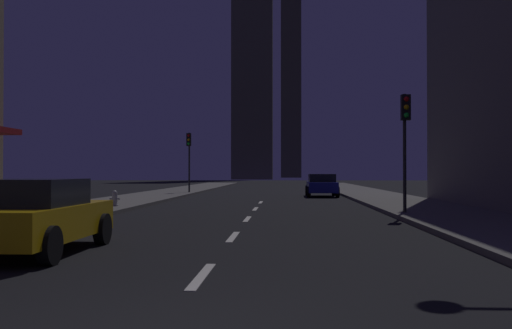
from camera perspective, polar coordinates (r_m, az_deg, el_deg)
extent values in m
cube|color=black|center=(37.46, 1.00, -3.24)|extent=(78.00, 136.00, 0.10)
cube|color=#605E59|center=(37.87, 11.65, -3.01)|extent=(4.00, 76.00, 0.15)
cube|color=#605E59|center=(38.34, -9.53, -2.99)|extent=(4.00, 76.00, 0.15)
cube|color=silver|center=(8.84, -5.45, -11.04)|extent=(0.16, 2.20, 0.01)
cube|color=silver|center=(13.96, -2.31, -7.25)|extent=(0.16, 2.20, 0.01)
cube|color=silver|center=(19.11, -0.88, -5.48)|extent=(0.16, 2.20, 0.01)
cube|color=silver|center=(24.29, -0.06, -4.47)|extent=(0.16, 2.20, 0.01)
cube|color=silver|center=(29.48, 0.47, -3.81)|extent=(0.16, 2.20, 0.01)
cube|color=#524E3E|center=(121.44, -0.36, 12.28)|extent=(8.42, 5.57, 57.85)
cube|color=#454134|center=(160.89, 3.52, 11.60)|extent=(5.52, 7.58, 71.90)
cube|color=gold|center=(11.93, -21.25, -5.37)|extent=(1.80, 4.20, 0.65)
cube|color=black|center=(11.72, -21.63, -2.71)|extent=(1.64, 2.00, 0.55)
cylinder|color=black|center=(13.59, -22.22, -5.95)|extent=(0.22, 0.68, 0.68)
cylinder|color=black|center=(12.94, -15.11, -6.25)|extent=(0.22, 0.68, 0.68)
cylinder|color=black|center=(10.33, -19.97, -7.63)|extent=(0.22, 0.68, 0.68)
sphere|color=white|center=(14.02, -19.86, -4.47)|extent=(0.18, 0.18, 0.18)
sphere|color=white|center=(13.63, -15.58, -4.59)|extent=(0.18, 0.18, 0.18)
cube|color=navy|center=(36.63, 6.59, -2.25)|extent=(1.80, 4.20, 0.65)
cube|color=black|center=(36.42, 6.61, -1.38)|extent=(1.64, 2.00, 0.55)
cylinder|color=black|center=(37.99, 5.13, -2.61)|extent=(0.22, 0.68, 0.68)
cylinder|color=black|center=(38.10, 7.78, -2.60)|extent=(0.22, 0.68, 0.68)
cylinder|color=black|center=(35.20, 5.30, -2.76)|extent=(0.22, 0.68, 0.68)
cylinder|color=black|center=(35.31, 8.16, -2.75)|extent=(0.22, 0.68, 0.68)
sphere|color=white|center=(38.65, 5.58, -2.10)|extent=(0.18, 0.18, 0.18)
sphere|color=white|center=(38.71, 7.21, -2.09)|extent=(0.18, 0.18, 0.18)
cylinder|color=#B2B2B2|center=(24.70, -13.96, -3.41)|extent=(0.22, 0.22, 0.55)
sphere|color=#B2B2B2|center=(24.69, -13.96, -2.77)|extent=(0.21, 0.21, 0.21)
cylinder|color=#B2B2B2|center=(24.71, -13.96, -3.98)|extent=(0.30, 0.30, 0.06)
cylinder|color=#B2B2B2|center=(24.74, -14.32, -3.34)|extent=(0.10, 0.10, 0.10)
cylinder|color=#B2B2B2|center=(24.65, -13.60, -3.35)|extent=(0.10, 0.10, 0.10)
cylinder|color=#2D2D2D|center=(20.85, 14.65, 1.11)|extent=(0.12, 0.12, 4.20)
cube|color=black|center=(20.77, 14.75, 5.54)|extent=(0.32, 0.24, 0.90)
sphere|color=red|center=(20.67, 14.82, 6.35)|extent=(0.18, 0.18, 0.18)
sphere|color=#F2B20C|center=(20.64, 14.82, 5.58)|extent=(0.18, 0.18, 0.18)
sphere|color=#19D833|center=(20.61, 14.83, 4.81)|extent=(0.18, 0.18, 0.18)
cylinder|color=#2D2D2D|center=(40.44, -6.70, 0.21)|extent=(0.12, 0.12, 4.20)
cube|color=black|center=(40.30, -6.74, 2.49)|extent=(0.32, 0.24, 0.90)
sphere|color=red|center=(40.19, -6.77, 2.90)|extent=(0.18, 0.18, 0.18)
sphere|color=#F2B20C|center=(40.17, -6.77, 2.50)|extent=(0.18, 0.18, 0.18)
sphere|color=#19D833|center=(40.16, -6.77, 2.10)|extent=(0.18, 0.18, 0.18)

